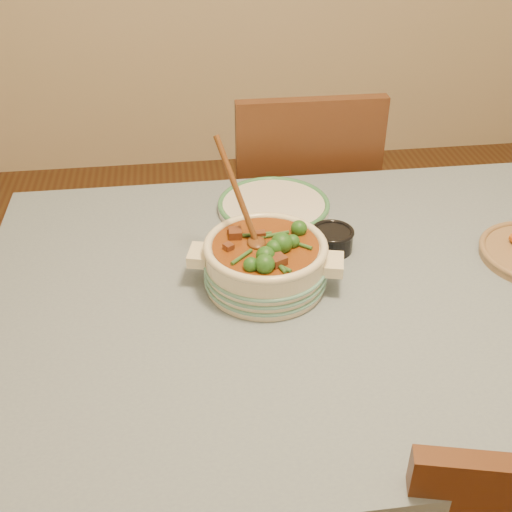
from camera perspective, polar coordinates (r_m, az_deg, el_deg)
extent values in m
plane|color=#4A2715|center=(1.97, 7.37, -20.55)|extent=(4.50, 4.50, 0.00)
cube|color=brown|center=(1.44, 9.45, -3.63)|extent=(1.60, 1.00, 0.05)
cube|color=gray|center=(1.43, 9.55, -2.75)|extent=(1.68, 1.08, 0.01)
cylinder|color=brown|center=(1.99, -15.90, -6.21)|extent=(0.07, 0.07, 0.70)
cylinder|color=beige|center=(1.38, 0.84, -0.85)|extent=(0.31, 0.31, 0.10)
torus|color=beige|center=(1.35, 0.86, 0.90)|extent=(0.27, 0.27, 0.02)
cube|color=beige|center=(1.37, 6.91, -0.75)|extent=(0.06, 0.08, 0.03)
cube|color=beige|center=(1.39, -5.10, 0.07)|extent=(0.06, 0.08, 0.03)
cylinder|color=maroon|center=(1.36, 0.86, 0.67)|extent=(0.23, 0.23, 0.02)
cylinder|color=silver|center=(1.68, 1.58, 4.42)|extent=(0.30, 0.30, 0.02)
torus|color=#3C8555|center=(1.68, 1.58, 4.68)|extent=(0.29, 0.29, 0.01)
cylinder|color=black|center=(1.52, 6.76, 1.38)|extent=(0.12, 0.12, 0.05)
torus|color=black|center=(1.51, 6.82, 2.17)|extent=(0.10, 0.10, 0.01)
cylinder|color=black|center=(1.51, 6.80, 1.85)|extent=(0.08, 0.08, 0.01)
cube|color=#543119|center=(2.26, 3.49, 4.20)|extent=(0.45, 0.45, 0.04)
cube|color=#543119|center=(1.97, 4.72, 7.28)|extent=(0.44, 0.05, 0.47)
cylinder|color=#543119|center=(2.57, 6.75, 1.95)|extent=(0.04, 0.04, 0.47)
cylinder|color=#543119|center=(2.52, -1.69, 1.41)|extent=(0.04, 0.04, 0.47)
cylinder|color=#543119|center=(2.27, 8.82, -3.12)|extent=(0.04, 0.04, 0.47)
cylinder|color=#543119|center=(2.21, -0.74, -3.88)|extent=(0.04, 0.04, 0.47)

